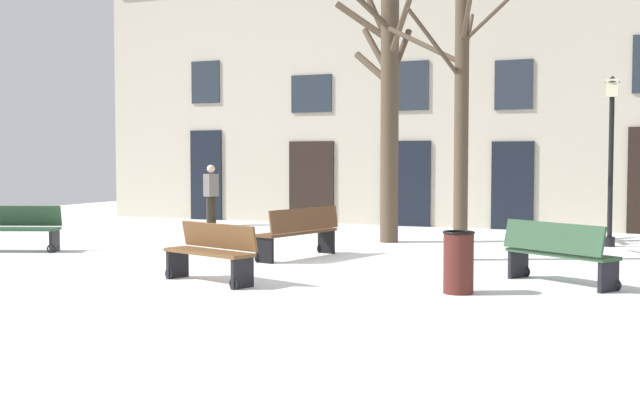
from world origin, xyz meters
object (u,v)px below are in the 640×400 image
(tree_foreground, at_px, (460,115))
(bench_by_litter_bin, at_px, (12,228))
(streetlamp, at_px, (611,142))
(person_near_bench, at_px, (211,192))
(bench_back_to_back_right, at_px, (300,231))
(bench_near_center_tree, at_px, (211,252))
(litter_bin, at_px, (458,262))
(tree_right_of_center, at_px, (388,103))
(bench_back_to_back_left, at_px, (558,253))

(tree_foreground, relative_size, bench_by_litter_bin, 2.64)
(streetlamp, xyz_separation_m, person_near_bench, (-10.15, 1.47, -1.24))
(streetlamp, xyz_separation_m, bench_back_to_back_right, (-5.14, -4.08, -1.65))
(streetlamp, height_order, bench_near_center_tree, streetlamp)
(streetlamp, xyz_separation_m, litter_bin, (-1.70, -6.70, -1.72))
(tree_right_of_center, relative_size, bench_by_litter_bin, 3.00)
(bench_by_litter_bin, bearing_deg, person_near_bench, 64.63)
(bench_by_litter_bin, distance_m, person_near_bench, 6.72)
(tree_foreground, bearing_deg, bench_by_litter_bin, -166.79)
(person_near_bench, bearing_deg, bench_by_litter_bin, 7.66)
(bench_by_litter_bin, relative_size, bench_back_to_back_left, 1.13)
(bench_by_litter_bin, relative_size, person_near_bench, 1.15)
(streetlamp, bearing_deg, person_near_bench, 171.75)
(streetlamp, relative_size, bench_by_litter_bin, 1.85)
(streetlamp, bearing_deg, bench_back_to_back_right, -141.53)
(bench_by_litter_bin, bearing_deg, bench_back_to_back_right, -9.05)
(bench_near_center_tree, distance_m, bench_back_to_back_right, 3.04)
(bench_back_to_back_left, relative_size, person_near_bench, 1.02)
(streetlamp, relative_size, bench_near_center_tree, 2.13)
(bench_by_litter_bin, height_order, person_near_bench, person_near_bench)
(tree_right_of_center, height_order, person_near_bench, tree_right_of_center)
(tree_foreground, distance_m, bench_by_litter_bin, 8.79)
(bench_back_to_back_right, xyz_separation_m, person_near_bench, (-5.01, 5.56, 0.41))
(streetlamp, distance_m, bench_back_to_back_left, 5.75)
(bench_by_litter_bin, height_order, bench_back_to_back_right, bench_back_to_back_right)
(streetlamp, bearing_deg, bench_near_center_tree, -126.24)
(person_near_bench, bearing_deg, bench_back_to_back_left, 66.72)
(streetlamp, xyz_separation_m, bench_back_to_back_left, (-0.53, -5.47, -1.68))
(bench_by_litter_bin, bearing_deg, tree_right_of_center, 14.46)
(tree_right_of_center, xyz_separation_m, person_near_bench, (-5.67, 2.33, -2.09))
(bench_back_to_back_right, bearing_deg, tree_foreground, 122.02)
(bench_back_to_back_right, distance_m, bench_back_to_back_left, 4.82)
(tree_foreground, xyz_separation_m, bench_back_to_back_right, (-2.73, -0.82, -2.07))
(bench_near_center_tree, height_order, bench_back_to_back_right, bench_back_to_back_right)
(litter_bin, height_order, bench_back_to_back_left, bench_back_to_back_left)
(tree_foreground, bearing_deg, person_near_bench, 148.53)
(bench_back_to_back_left, bearing_deg, streetlamp, -62.51)
(tree_right_of_center, bearing_deg, streetlamp, 10.79)
(tree_right_of_center, distance_m, streetlamp, 4.64)
(tree_foreground, height_order, streetlamp, tree_foreground)
(tree_right_of_center, relative_size, litter_bin, 6.78)
(streetlamp, relative_size, bench_back_to_back_right, 1.77)
(bench_near_center_tree, bearing_deg, litter_bin, 26.54)
(tree_foreground, xyz_separation_m, bench_back_to_back_left, (1.88, -2.21, -2.10))
(bench_by_litter_bin, height_order, bench_back_to_back_left, bench_back_to_back_left)
(tree_right_of_center, relative_size, bench_back_to_back_left, 3.38)
(tree_foreground, relative_size, streetlamp, 1.43)
(bench_back_to_back_left, bearing_deg, bench_near_center_tree, 52.35)
(bench_back_to_back_right, xyz_separation_m, bench_back_to_back_left, (4.61, -1.39, -0.03))
(bench_by_litter_bin, relative_size, bench_back_to_back_right, 0.96)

